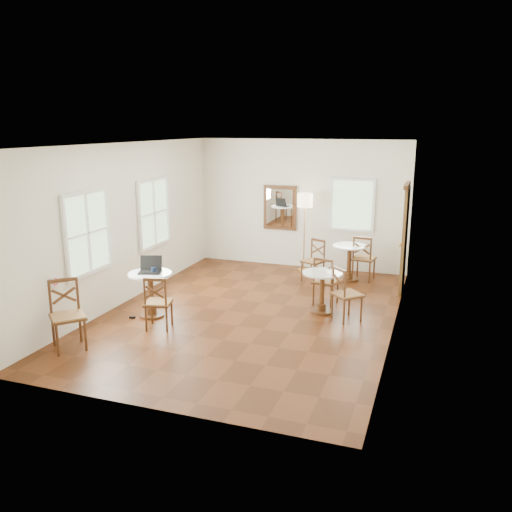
{
  "coord_description": "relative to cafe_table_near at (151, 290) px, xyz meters",
  "views": [
    {
      "loc": [
        3.06,
        -8.49,
        3.31
      ],
      "look_at": [
        0.0,
        0.3,
        1.0
      ],
      "focal_mm": 37.15,
      "sensor_mm": 36.0,
      "label": 1
    }
  ],
  "objects": [
    {
      "name": "chair_mid_b",
      "position": [
        3.28,
        0.95,
        -0.02
      ],
      "size": [
        0.62,
        0.62,
        0.95
      ],
      "rotation": [
        0.0,
        0.0,
        2.35
      ],
      "color": "#4C2A13",
      "rests_on": "ground"
    },
    {
      "name": "laptop",
      "position": [
        -0.02,
        0.05,
        0.37
      ],
      "size": [
        0.46,
        0.42,
        0.27
      ],
      "rotation": [
        0.0,
        0.0,
        0.33
      ],
      "color": "black",
      "rests_on": "cafe_table_near"
    },
    {
      "name": "mouse",
      "position": [
        0.12,
        0.05,
        0.32
      ],
      "size": [
        0.09,
        0.06,
        0.03
      ],
      "primitive_type": "ellipsoid",
      "rotation": [
        0.0,
        0.0,
        -0.05
      ],
      "color": "black",
      "rests_on": "cafe_table_near"
    },
    {
      "name": "power_adapter",
      "position": [
        -0.27,
        -0.21,
        -0.48
      ],
      "size": [
        0.09,
        0.06,
        0.04
      ],
      "primitive_type": "cube",
      "color": "black",
      "rests_on": "ground"
    },
    {
      "name": "chair_back_b",
      "position": [
        2.2,
        3.15,
        -0.05
      ],
      "size": [
        0.54,
        0.54,
        0.9
      ],
      "rotation": [
        0.0,
        0.0,
        -0.41
      ],
      "color": "#4C2A13",
      "rests_on": "ground"
    },
    {
      "name": "cafe_table_mid",
      "position": [
        2.81,
        1.18,
        -0.03
      ],
      "size": [
        0.72,
        0.72,
        0.76
      ],
      "color": "#4C2A13",
      "rests_on": "ground"
    },
    {
      "name": "chair_near_b",
      "position": [
        -0.48,
        -1.63,
        0.03
      ],
      "size": [
        0.69,
        0.69,
        1.06
      ],
      "rotation": [
        0.0,
        0.0,
        0.83
      ],
      "color": "#4C2A13",
      "rests_on": "ground"
    },
    {
      "name": "chair_near_a",
      "position": [
        0.41,
        -0.47,
        -0.04
      ],
      "size": [
        0.51,
        0.51,
        0.92
      ],
      "rotation": [
        0.0,
        0.0,
        3.39
      ],
      "color": "#4C2A13",
      "rests_on": "ground"
    },
    {
      "name": "room_shell",
      "position": [
        1.55,
        0.98,
        1.39
      ],
      "size": [
        5.02,
        7.02,
        3.01
      ],
      "color": "white",
      "rests_on": "ground"
    },
    {
      "name": "chair_mid_a",
      "position": [
        2.77,
        1.64,
        -0.03
      ],
      "size": [
        0.49,
        0.49,
        0.93
      ],
      "rotation": [
        0.0,
        0.0,
        2.99
      ],
      "color": "#4C2A13",
      "rests_on": "ground"
    },
    {
      "name": "water_glass",
      "position": [
        -0.08,
        0.06,
        0.36
      ],
      "size": [
        0.06,
        0.06,
        0.1
      ],
      "primitive_type": "cylinder",
      "color": "white",
      "rests_on": "cafe_table_near"
    },
    {
      "name": "floor_lamp",
      "position": [
        1.8,
        3.86,
        1.03
      ],
      "size": [
        0.35,
        0.35,
        1.81
      ],
      "color": "#BF8C3F",
      "rests_on": "ground"
    },
    {
      "name": "chair_back_a",
      "position": [
        3.22,
        3.51,
        -0.0
      ],
      "size": [
        0.52,
        0.52,
        1.0
      ],
      "rotation": [
        0.0,
        0.0,
        3.01
      ],
      "color": "#4C2A13",
      "rests_on": "ground"
    },
    {
      "name": "cafe_table_back",
      "position": [
        2.93,
        3.4,
        -0.01
      ],
      "size": [
        0.74,
        0.74,
        0.78
      ],
      "color": "#4C2A13",
      "rests_on": "ground"
    },
    {
      "name": "ground",
      "position": [
        1.61,
        0.71,
        -0.5
      ],
      "size": [
        7.0,
        7.0,
        0.0
      ],
      "primitive_type": "plane",
      "color": "#51240D",
      "rests_on": "ground"
    },
    {
      "name": "navy_mug",
      "position": [
        0.07,
        0.02,
        0.35
      ],
      "size": [
        0.12,
        0.08,
        0.1
      ],
      "color": "black",
      "rests_on": "cafe_table_near"
    },
    {
      "name": "cafe_table_near",
      "position": [
        0.0,
        0.0,
        0.0
      ],
      "size": [
        0.76,
        0.76,
        0.8
      ],
      "color": "#4C2A13",
      "rests_on": "ground"
    }
  ]
}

